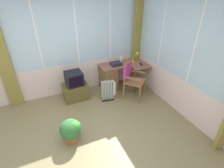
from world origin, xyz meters
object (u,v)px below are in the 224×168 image
Objects in this scene: desk at (111,76)px; spray_bottle at (121,59)px; tv_remote at (141,64)px; paper_tray at (116,64)px; potted_plant at (71,130)px; wooden_armchair at (131,76)px; tv_on_stand at (75,87)px; space_heater at (108,90)px; desk_lamp at (136,56)px.

spray_bottle is (0.36, 0.09, 0.44)m from desk.
tv_remote is at bearing -17.94° from desk.
paper_tray is 0.60× the size of potted_plant.
desk is 0.95m from tv_remote.
wooden_armchair is 2.08m from potted_plant.
tv_remote is at bearing -4.55° from tv_on_stand.
wooden_armchair is at bearing -136.70° from tv_remote.
wooden_armchair reaches higher than spray_bottle.
tv_on_stand reaches higher than desk.
tv_on_stand is at bearing 152.84° from space_heater.
wooden_armchair is at bearing -94.20° from spray_bottle.
wooden_armchair is (-0.48, -0.55, -0.30)m from desk_lamp.
space_heater is (-0.61, 0.08, -0.35)m from wooden_armchair.
desk_lamp reaches higher than paper_tray.
space_heater is (-1.13, -0.25, -0.45)m from tv_remote.
tv_on_stand is (-1.87, -0.06, -0.58)m from desk_lamp.
desk_lamp is 0.29m from tv_remote.
tv_remote reaches higher than space_heater.
tv_remote is at bearing 32.25° from wooden_armchair.
wooden_armchair reaches higher than paper_tray.
desk_lamp is at bearing -19.03° from spray_bottle.
wooden_armchair reaches higher than space_heater.
spray_bottle is at bearing 40.91° from potted_plant.
tv_on_stand is at bearing -173.51° from tv_remote.
spray_bottle is 0.43× the size of potted_plant.
paper_tray is at bearing -7.82° from desk.
spray_bottle is (-0.42, 0.15, -0.10)m from desk_lamp.
space_heater reaches higher than potted_plant.
paper_tray is (0.15, -0.02, 0.38)m from desk.
desk_lamp reaches higher than tv_on_stand.
desk is at bearing 45.43° from potted_plant.
desk is at bearing 6.24° from tv_on_stand.
wooden_armchair is (-0.53, -0.33, -0.11)m from tv_remote.
wooden_armchair is (-0.05, -0.69, -0.20)m from spray_bottle.
tv_on_stand is (-1.45, -0.21, -0.48)m from spray_bottle.
spray_bottle is at bearing 8.21° from tv_on_stand.
tv_remote is at bearing 12.53° from space_heater.
desk is at bearing 60.67° from space_heater.
wooden_armchair is 0.70m from space_heater.
spray_bottle is 0.24m from paper_tray.
desk_lamp is at bearing 32.74° from potted_plant.
wooden_armchair is 1.74× the size of space_heater.
tv_remote is 0.69× the size of spray_bottle.
desk is at bearing 173.11° from tv_remote.
desk_lamp is at bearing 114.51° from tv_remote.
paper_tray reaches higher than space_heater.
potted_plant is (-0.43, -1.42, -0.08)m from tv_on_stand.
tv_on_stand is (-1.92, 0.15, -0.39)m from tv_remote.
tv_on_stand is 0.89m from space_heater.
desk is 1.68× the size of tv_on_stand.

